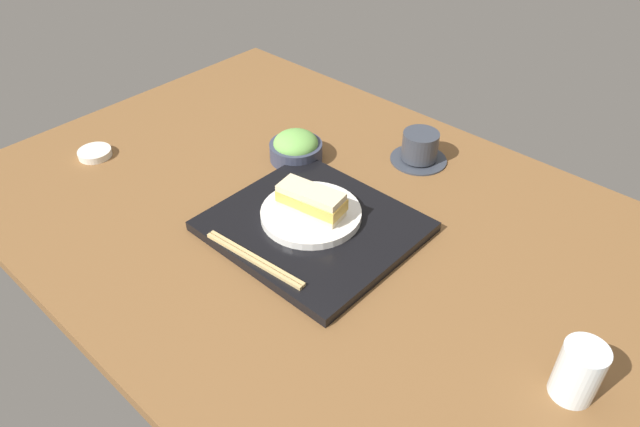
{
  "coord_description": "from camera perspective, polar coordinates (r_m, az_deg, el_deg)",
  "views": [
    {
      "loc": [
        66.66,
        -68.04,
        74.8
      ],
      "look_at": [
        7.45,
        -3.6,
        5.0
      ],
      "focal_mm": 32.66,
      "sensor_mm": 36.0,
      "label": 1
    }
  ],
  "objects": [
    {
      "name": "ground_plane",
      "position": [
        1.22,
        -1.43,
        -0.13
      ],
      "size": [
        140.0,
        100.0,
        3.0
      ],
      "primitive_type": "cube",
      "color": "brown"
    },
    {
      "name": "serving_tray",
      "position": [
        1.15,
        -0.66,
        -1.27
      ],
      "size": [
        37.31,
        34.0,
        2.06
      ],
      "primitive_type": "cube",
      "color": "black",
      "rests_on": "ground_plane"
    },
    {
      "name": "sandwich_plate",
      "position": [
        1.15,
        -0.89,
        -0.03
      ],
      "size": [
        20.07,
        20.07,
        1.6
      ],
      "primitive_type": "cylinder",
      "color": "silver",
      "rests_on": "serving_tray"
    },
    {
      "name": "sandwich_near",
      "position": [
        1.15,
        -2.2,
        1.8
      ],
      "size": [
        7.98,
        6.43,
        4.96
      ],
      "color": "beige",
      "rests_on": "sandwich_plate"
    },
    {
      "name": "sandwich_far",
      "position": [
        1.12,
        0.43,
        0.78
      ],
      "size": [
        8.3,
        6.78,
        5.29
      ],
      "color": "beige",
      "rests_on": "sandwich_plate"
    },
    {
      "name": "salad_bowl",
      "position": [
        1.35,
        -2.38,
        6.48
      ],
      "size": [
        12.23,
        12.23,
        6.97
      ],
      "color": "#33384C",
      "rests_on": "ground_plane"
    },
    {
      "name": "chopsticks_pair",
      "position": [
        1.07,
        -6.47,
        -4.44
      ],
      "size": [
        22.99,
        3.42,
        0.7
      ],
      "color": "tan",
      "rests_on": "serving_tray"
    },
    {
      "name": "coffee_cup",
      "position": [
        1.36,
        9.73,
        6.36
      ],
      "size": [
        13.13,
        13.13,
        7.25
      ],
      "color": "#333842",
      "rests_on": "ground_plane"
    },
    {
      "name": "drinking_glass",
      "position": [
        0.94,
        23.99,
        -13.97
      ],
      "size": [
        6.5,
        6.5,
        9.82
      ],
      "primitive_type": "cylinder",
      "color": "silver",
      "rests_on": "ground_plane"
    },
    {
      "name": "small_sauce_dish",
      "position": [
        1.47,
        -21.19,
        5.54
      ],
      "size": [
        7.69,
        7.69,
        1.59
      ],
      "primitive_type": "cylinder",
      "color": "silver",
      "rests_on": "ground_plane"
    }
  ]
}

